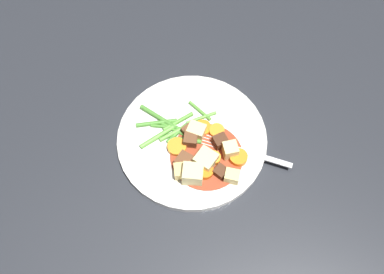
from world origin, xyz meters
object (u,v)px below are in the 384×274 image
at_px(dinner_plate, 192,139).
at_px(meat_chunk_0, 220,172).
at_px(carrot_slice_4, 215,157).
at_px(potato_chunk_0, 232,176).
at_px(fork, 242,151).
at_px(potato_chunk_5, 193,174).
at_px(meat_chunk_3, 191,139).
at_px(meat_chunk_1, 187,133).
at_px(meat_chunk_2, 220,141).
at_px(potato_chunk_1, 230,150).
at_px(potato_chunk_4, 206,160).
at_px(potato_chunk_2, 195,129).
at_px(carrot_slice_0, 177,148).
at_px(potato_chunk_3, 183,171).
at_px(carrot_slice_2, 203,128).
at_px(carrot_slice_3, 238,158).
at_px(carrot_slice_5, 217,131).
at_px(carrot_slice_1, 205,171).
at_px(meat_chunk_4, 184,161).

bearing_deg(dinner_plate, meat_chunk_0, -5.93).
distance_m(dinner_plate, carrot_slice_4, 0.06).
height_order(potato_chunk_0, fork, potato_chunk_0).
relative_size(potato_chunk_5, meat_chunk_3, 1.27).
height_order(meat_chunk_1, meat_chunk_2, meat_chunk_2).
xyz_separation_m(potato_chunk_1, potato_chunk_4, (-0.01, -0.05, -0.00)).
distance_m(potato_chunk_2, potato_chunk_4, 0.07).
height_order(carrot_slice_0, meat_chunk_2, meat_chunk_2).
xyz_separation_m(potato_chunk_1, potato_chunk_3, (-0.03, -0.09, -0.00)).
relative_size(dinner_plate, potato_chunk_3, 9.33).
bearing_deg(potato_chunk_5, potato_chunk_0, 48.52).
height_order(carrot_slice_2, meat_chunk_1, meat_chunk_1).
height_order(carrot_slice_3, carrot_slice_5, carrot_slice_3).
xyz_separation_m(carrot_slice_2, meat_chunk_1, (-0.01, -0.03, 0.01)).
xyz_separation_m(carrot_slice_3, carrot_slice_5, (-0.07, 0.01, -0.00)).
relative_size(carrot_slice_2, meat_chunk_2, 1.30).
bearing_deg(potato_chunk_1, carrot_slice_4, -110.35).
bearing_deg(fork, meat_chunk_1, -148.23).
xyz_separation_m(carrot_slice_1, meat_chunk_4, (-0.04, -0.02, 0.00)).
xyz_separation_m(carrot_slice_5, fork, (0.06, 0.01, -0.00)).
bearing_deg(potato_chunk_1, meat_chunk_2, -179.56).
bearing_deg(potato_chunk_4, carrot_slice_0, -159.25).
distance_m(potato_chunk_1, potato_chunk_4, 0.05).
xyz_separation_m(potato_chunk_0, potato_chunk_4, (-0.05, -0.02, 0.00)).
relative_size(carrot_slice_4, fork, 0.16).
height_order(carrot_slice_5, meat_chunk_2, meat_chunk_2).
distance_m(dinner_plate, carrot_slice_0, 0.04).
height_order(carrot_slice_4, meat_chunk_4, meat_chunk_4).
relative_size(dinner_plate, carrot_slice_0, 8.07).
bearing_deg(carrot_slice_1, dinner_plate, 157.86).
bearing_deg(meat_chunk_4, meat_chunk_3, 124.71).
distance_m(carrot_slice_5, meat_chunk_2, 0.03).
xyz_separation_m(carrot_slice_3, potato_chunk_3, (-0.04, -0.09, 0.00)).
xyz_separation_m(dinner_plate, meat_chunk_2, (0.04, 0.03, 0.02)).
distance_m(potato_chunk_4, meat_chunk_0, 0.03).
bearing_deg(meat_chunk_2, carrot_slice_2, -175.80).
bearing_deg(potato_chunk_5, carrot_slice_4, 92.45).
bearing_deg(fork, meat_chunk_4, -117.94).
height_order(dinner_plate, meat_chunk_4, meat_chunk_4).
height_order(potato_chunk_1, meat_chunk_1, potato_chunk_1).
height_order(potato_chunk_0, potato_chunk_1, potato_chunk_1).
xyz_separation_m(potato_chunk_0, meat_chunk_2, (-0.06, 0.03, 0.00)).
relative_size(carrot_slice_0, carrot_slice_4, 1.37).
xyz_separation_m(meat_chunk_1, fork, (0.09, 0.06, -0.01)).
relative_size(carrot_slice_4, potato_chunk_1, 0.83).
relative_size(carrot_slice_0, meat_chunk_2, 1.44).
relative_size(carrot_slice_2, meat_chunk_4, 1.12).
height_order(dinner_plate, potato_chunk_1, potato_chunk_1).
height_order(carrot_slice_2, potato_chunk_3, potato_chunk_3).
xyz_separation_m(meat_chunk_1, meat_chunk_4, (0.04, -0.04, -0.00)).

